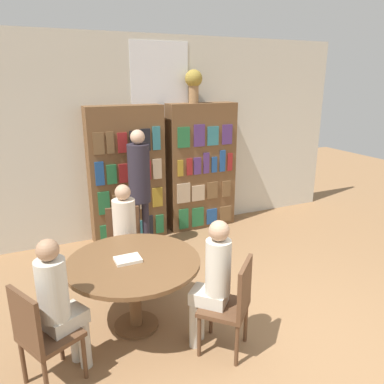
# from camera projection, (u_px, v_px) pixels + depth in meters

# --- Properties ---
(ground_plane) EXTENTS (16.00, 16.00, 0.00)m
(ground_plane) POSITION_uv_depth(u_px,v_px,m) (294.00, 356.00, 3.35)
(ground_plane) COLOR olive
(wall_back) EXTENTS (6.40, 0.07, 3.00)m
(wall_back) POSITION_uv_depth(u_px,v_px,m) (161.00, 137.00, 5.83)
(wall_back) COLOR beige
(wall_back) RESTS_ON ground_plane
(bookshelf_left) EXTENTS (1.11, 0.34, 2.02)m
(bookshelf_left) POSITION_uv_depth(u_px,v_px,m) (127.00, 175.00, 5.56)
(bookshelf_left) COLOR brown
(bookshelf_left) RESTS_ON ground_plane
(bookshelf_right) EXTENTS (1.11, 0.34, 2.02)m
(bookshelf_right) POSITION_uv_depth(u_px,v_px,m) (201.00, 167.00, 6.05)
(bookshelf_right) COLOR brown
(bookshelf_right) RESTS_ON ground_plane
(flower_vase) EXTENTS (0.26, 0.26, 0.49)m
(flower_vase) POSITION_uv_depth(u_px,v_px,m) (194.00, 82.00, 5.62)
(flower_vase) COLOR #997047
(flower_vase) RESTS_ON bookshelf_right
(reading_table) EXTENTS (1.27, 1.27, 0.73)m
(reading_table) POSITION_uv_depth(u_px,v_px,m) (134.00, 271.00, 3.57)
(reading_table) COLOR brown
(reading_table) RESTS_ON ground_plane
(chair_near_camera) EXTENTS (0.54, 0.54, 0.90)m
(chair_near_camera) POSITION_uv_depth(u_px,v_px,m) (41.00, 333.00, 2.88)
(chair_near_camera) COLOR brown
(chair_near_camera) RESTS_ON ground_plane
(chair_left_side) EXTENTS (0.46, 0.46, 0.90)m
(chair_left_side) POSITION_uv_depth(u_px,v_px,m) (125.00, 241.00, 4.51)
(chair_left_side) COLOR brown
(chair_left_side) RESTS_ON ground_plane
(chair_far_side) EXTENTS (0.57, 0.57, 0.90)m
(chair_far_side) POSITION_uv_depth(u_px,v_px,m) (232.00, 302.00, 3.28)
(chair_far_side) COLOR brown
(chair_far_side) RESTS_ON ground_plane
(seated_reader_left) EXTENTS (0.31, 0.39, 1.25)m
(seated_reader_left) POSITION_uv_depth(u_px,v_px,m) (125.00, 231.00, 4.28)
(seated_reader_left) COLOR beige
(seated_reader_left) RESTS_ON ground_plane
(seated_reader_right) EXTENTS (0.38, 0.38, 1.25)m
(seated_reader_right) POSITION_uv_depth(u_px,v_px,m) (212.00, 279.00, 3.29)
(seated_reader_right) COLOR beige
(seated_reader_right) RESTS_ON ground_plane
(seated_reader_back) EXTENTS (0.39, 0.35, 1.24)m
(seated_reader_back) POSITION_uv_depth(u_px,v_px,m) (60.00, 301.00, 2.96)
(seated_reader_back) COLOR beige
(seated_reader_back) RESTS_ON ground_plane
(librarian_standing) EXTENTS (0.30, 0.57, 1.73)m
(librarian_standing) POSITION_uv_depth(u_px,v_px,m) (139.00, 179.00, 5.12)
(librarian_standing) COLOR #28232D
(librarian_standing) RESTS_ON ground_plane
(open_book_on_table) EXTENTS (0.24, 0.18, 0.03)m
(open_book_on_table) POSITION_uv_depth(u_px,v_px,m) (128.00, 260.00, 3.52)
(open_book_on_table) COLOR silver
(open_book_on_table) RESTS_ON reading_table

